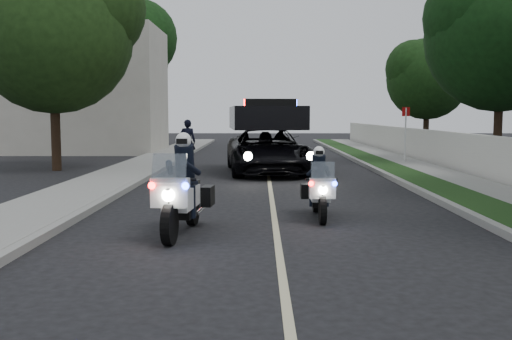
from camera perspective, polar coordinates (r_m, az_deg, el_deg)
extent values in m
plane|color=black|center=(7.63, 2.70, -11.18)|extent=(120.00, 120.00, 0.00)
cube|color=gray|center=(17.98, 14.58, -1.44)|extent=(0.20, 60.00, 0.15)
cube|color=#193814|center=(18.16, 16.72, -1.42)|extent=(1.20, 60.00, 0.16)
cube|color=gray|center=(18.57, 20.57, -1.39)|extent=(1.40, 60.00, 0.16)
cube|color=beige|center=(18.87, 23.49, 0.66)|extent=(0.22, 60.00, 1.50)
cube|color=gray|center=(17.84, -11.90, -1.43)|extent=(0.20, 60.00, 0.15)
cube|color=gray|center=(18.11, -15.30, -1.40)|extent=(2.00, 60.00, 0.16)
cube|color=#A8A396|center=(34.71, -15.96, 7.44)|extent=(8.00, 6.00, 7.00)
cube|color=#BFB78C|center=(17.44, 1.39, -1.71)|extent=(0.12, 50.00, 0.01)
imported|color=black|center=(21.70, 1.07, -0.30)|extent=(3.31, 6.22, 2.91)
imported|color=black|center=(23.83, -6.67, 0.18)|extent=(0.71, 1.64, 0.83)
imported|color=black|center=(23.83, -6.67, 0.18)|extent=(0.64, 0.43, 1.77)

